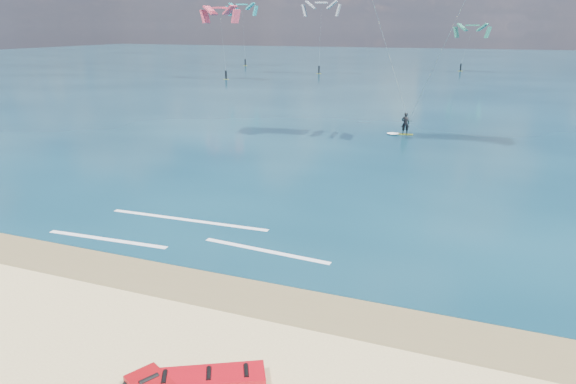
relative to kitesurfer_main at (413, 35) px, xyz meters
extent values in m
plane|color=tan|center=(-5.39, 13.03, -7.79)|extent=(320.00, 320.00, 0.00)
cube|color=brown|center=(-5.39, -23.97, -7.79)|extent=(320.00, 2.40, 0.01)
cube|color=#0A2939|center=(-5.39, 77.03, -7.77)|extent=(320.00, 200.00, 0.04)
cube|color=#C1E71B|center=(-0.68, 4.01, -7.72)|extent=(1.32, 0.46, 0.06)
imported|color=black|center=(-0.68, 4.01, -6.84)|extent=(0.68, 0.49, 1.72)
cylinder|color=black|center=(-0.40, 3.73, -6.59)|extent=(0.53, 0.06, 0.04)
cube|color=white|center=(-6.81, -18.87, -7.75)|extent=(7.76, 0.52, 0.01)
cube|color=white|center=(-8.74, -21.97, -7.75)|extent=(5.57, 0.54, 0.01)
cube|color=white|center=(-2.21, -20.67, -7.75)|extent=(5.38, 0.62, 0.01)
camera|label=1|loc=(5.16, -37.39, 0.57)|focal=32.00mm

